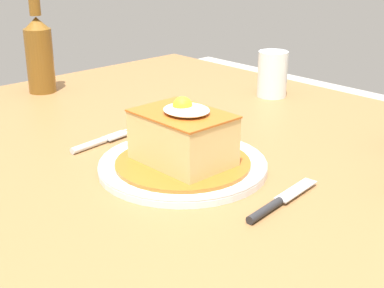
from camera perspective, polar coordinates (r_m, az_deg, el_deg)
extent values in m
cube|color=olive|center=(1.01, 0.79, -1.00)|extent=(1.26, 0.98, 0.04)
cylinder|color=olive|center=(1.79, -1.92, -3.86)|extent=(0.07, 0.07, 0.70)
cylinder|color=white|center=(0.89, -0.94, -2.41)|extent=(0.27, 0.27, 0.01)
torus|color=white|center=(0.89, -0.94, -1.98)|extent=(0.27, 0.27, 0.01)
cylinder|color=#B75B1E|center=(0.89, -0.94, -1.94)|extent=(0.22, 0.22, 0.01)
cube|color=#DBB770|center=(0.87, -0.96, 0.59)|extent=(0.15, 0.11, 0.08)
cube|color=#B75B1E|center=(0.86, -0.97, 3.12)|extent=(0.15, 0.11, 0.00)
ellipsoid|color=white|center=(0.85, -0.57, 3.53)|extent=(0.08, 0.07, 0.01)
sphere|color=yellow|center=(0.86, -0.98, 3.85)|extent=(0.03, 0.03, 0.03)
cylinder|color=silver|center=(1.00, -10.53, -0.13)|extent=(0.02, 0.08, 0.01)
cube|color=silver|center=(1.04, -7.82, 0.85)|extent=(0.03, 0.05, 0.00)
cylinder|color=silver|center=(1.05, -6.52, 1.12)|extent=(0.01, 0.03, 0.00)
cylinder|color=silver|center=(1.05, -6.82, 1.21)|extent=(0.01, 0.03, 0.00)
cylinder|color=silver|center=(1.06, -7.12, 1.31)|extent=(0.01, 0.03, 0.00)
cylinder|color=#262628|center=(0.76, 7.50, -6.76)|extent=(0.02, 0.08, 0.01)
cube|color=silver|center=(0.83, 10.62, -4.67)|extent=(0.03, 0.09, 0.00)
cylinder|color=brown|center=(1.37, -15.32, 8.23)|extent=(0.06, 0.06, 0.15)
cone|color=brown|center=(1.35, -15.67, 11.82)|extent=(0.06, 0.06, 0.03)
cylinder|color=gold|center=(1.31, 8.19, 6.11)|extent=(0.06, 0.06, 0.06)
cylinder|color=silver|center=(1.30, 8.25, 7.12)|extent=(0.07, 0.07, 0.10)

